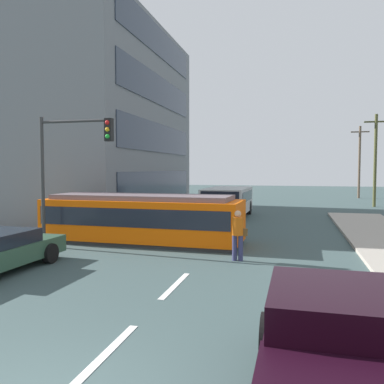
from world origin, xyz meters
The scene contains 14 objects.
ground_plane centered at (0.00, 10.00, 0.00)m, with size 120.00×120.00×0.00m, color #37494A.
lane_stripe_1 centered at (0.00, 2.00, 0.01)m, with size 0.16×2.40×0.01m, color silver.
lane_stripe_2 centered at (0.00, 6.00, 0.01)m, with size 0.16×2.40×0.01m, color silver.
lane_stripe_3 centered at (0.00, 17.54, 0.01)m, with size 0.16×2.40×0.01m, color silver.
lane_stripe_4 centered at (0.00, 23.54, 0.01)m, with size 0.16×2.40×0.01m, color silver.
corner_building centered at (-14.88, 22.11, 6.40)m, with size 18.04×16.19×12.80m.
streetcar_tram centered at (-3.07, 11.54, 1.02)m, with size 8.26×2.78×1.98m.
city_bus centered at (-1.07, 21.26, 1.05)m, with size 2.63×5.26×1.83m.
pedestrian_crossing centered at (1.20, 9.21, 0.94)m, with size 0.51×0.36×1.67m.
pickup_truck_parked centered at (3.61, 0.85, 0.80)m, with size 2.31×5.01×1.55m.
parked_sedan_far centered at (-5.62, 15.50, 0.62)m, with size 2.10×4.23×1.19m.
traffic_light_mast centered at (-5.27, 9.75, 3.53)m, with size 3.03×0.33×5.02m.
utility_pole_far centered at (9.27, 30.72, 3.86)m, with size 1.80×0.24×7.37m.
utility_pole_distant centered at (9.58, 40.72, 3.90)m, with size 1.80×0.24×7.45m.
Camera 1 is at (2.94, -3.86, 3.03)m, focal length 37.52 mm.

